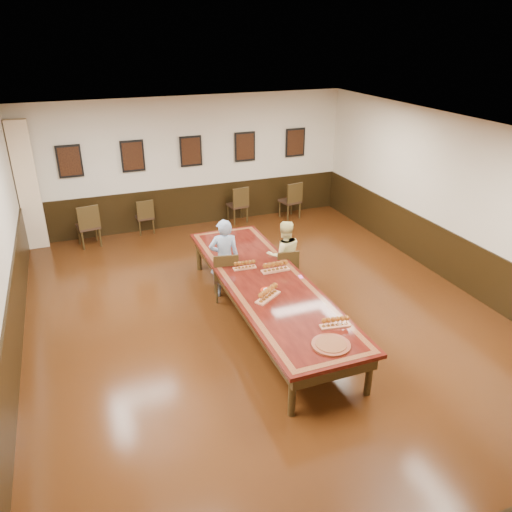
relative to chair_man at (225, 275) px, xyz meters
name	(u,v)px	position (x,y,z in m)	size (l,w,h in m)	color
floor	(266,319)	(0.42, -0.98, -0.49)	(8.00, 10.00, 0.02)	black
ceiling	(268,134)	(0.42, -0.98, 2.73)	(8.00, 10.00, 0.02)	white
wall_back	(191,163)	(0.42, 4.03, 1.12)	(8.00, 0.02, 3.20)	beige
wall_front	(512,466)	(0.42, -5.99, 1.12)	(8.00, 0.02, 3.20)	beige
wall_right	(464,206)	(4.43, -0.98, 1.12)	(0.02, 10.00, 3.20)	beige
chair_man	(225,275)	(0.00, 0.00, 0.00)	(0.45, 0.49, 0.96)	black
chair_woman	(285,269)	(1.16, -0.12, -0.04)	(0.42, 0.45, 0.89)	black
spare_chair_a	(88,225)	(-2.21, 3.49, 0.03)	(0.48, 0.52, 1.03)	black
spare_chair_b	(144,216)	(-0.86, 3.85, -0.04)	(0.41, 0.45, 0.87)	black
spare_chair_c	(237,204)	(1.53, 3.75, 0.00)	(0.45, 0.49, 0.96)	black
spare_chair_d	(290,200)	(2.92, 3.52, 0.02)	(0.47, 0.51, 1.00)	black
person_man	(224,258)	(0.02, 0.10, 0.29)	(0.56, 0.37, 1.53)	#4570AE
person_woman	(284,255)	(1.17, -0.03, 0.22)	(0.69, 0.54, 1.39)	#F2E797
pink_phone	(301,277)	(1.02, -1.06, 0.28)	(0.06, 0.13, 0.01)	#D848A5
curtain	(28,186)	(-3.33, 3.84, 0.97)	(0.45, 0.18, 2.90)	beige
wainscoting	(266,294)	(0.42, -0.98, 0.02)	(8.00, 10.00, 1.00)	black
conference_table	(266,288)	(0.42, -0.98, 0.13)	(1.40, 5.00, 0.76)	black
posters	(191,151)	(0.42, 3.95, 1.42)	(6.14, 0.04, 0.74)	black
flight_a	(245,265)	(0.24, -0.41, 0.34)	(0.42, 0.15, 0.15)	#AB6848
flight_b	(275,267)	(0.71, -0.69, 0.36)	(0.50, 0.15, 0.19)	#AB6848
flight_c	(268,293)	(0.22, -1.54, 0.36)	(0.51, 0.42, 0.19)	#AB6848
flight_d	(335,322)	(0.81, -2.64, 0.35)	(0.45, 0.19, 0.16)	#AB6848
red_plate_grp	(267,290)	(0.30, -1.31, 0.28)	(0.22, 0.22, 0.03)	#B5250C
carved_platter	(331,345)	(0.52, -3.05, 0.29)	(0.64, 0.64, 0.04)	#561F11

